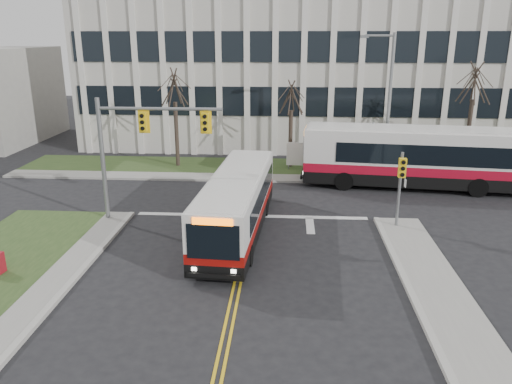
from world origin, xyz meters
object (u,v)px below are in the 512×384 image
at_px(streetlight, 387,98).
at_px(directory_sign, 297,154).
at_px(bus_cross, 417,159).
at_px(bus_main, 237,205).

xyz_separation_m(streetlight, directory_sign, (-5.53, 1.30, -4.02)).
bearing_deg(bus_cross, streetlight, -136.33).
xyz_separation_m(directory_sign, bus_main, (-3.01, -11.71, 0.24)).
relative_size(bus_main, bus_cross, 0.78).
height_order(directory_sign, bus_cross, bus_cross).
distance_m(directory_sign, bus_main, 12.10).
distance_m(bus_main, bus_cross, 13.11).
height_order(directory_sign, bus_main, bus_main).
relative_size(directory_sign, bus_main, 0.19).
distance_m(streetlight, bus_cross, 4.37).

